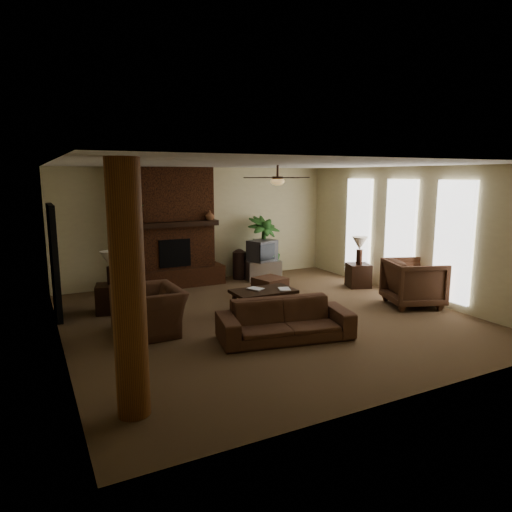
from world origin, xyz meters
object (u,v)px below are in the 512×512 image
coffee_table (263,293)px  armchair_right (414,281)px  ottoman (270,286)px  lamp_left (110,262)px  log_column (128,292)px  sofa (285,314)px  floor_vase (239,262)px  floor_plant (263,261)px  tv_stand (263,270)px  lamp_right (360,245)px  armchair_left (148,303)px  side_table_right (358,275)px  side_table_left (110,298)px

coffee_table → armchair_right: bearing=-19.4°
armchair_right → coffee_table: armchair_right is taller
ottoman → lamp_left: 3.43m
log_column → sofa: size_ratio=1.30×
floor_vase → sofa: bearing=-105.4°
sofa → floor_plant: 4.43m
lamp_left → log_column: bearing=-96.6°
ottoman → tv_stand: size_ratio=0.71×
lamp_right → ottoman: bearing=172.7°
sofa → armchair_left: bearing=157.1°
side_table_right → armchair_right: bearing=-91.2°
coffee_table → lamp_right: 3.08m
armchair_left → side_table_right: bearing=98.0°
log_column → side_table_right: bearing=30.1°
sofa → lamp_right: (3.31, 2.19, 0.58)m
armchair_left → armchair_right: armchair_right is taller
coffee_table → side_table_right: bearing=14.0°
tv_stand → lamp_left: size_ratio=1.31×
ottoman → floor_vase: (0.09, 1.80, 0.23)m
sofa → lamp_left: (-2.24, 2.75, 0.58)m
ottoman → tv_stand: (0.58, 1.41, 0.05)m
lamp_left → floor_vase: bearing=24.1°
ottoman → sofa: bearing=-113.6°
log_column → side_table_left: bearing=84.0°
side_table_left → lamp_right: bearing=-6.0°
armchair_left → lamp_right: (5.20, 0.91, 0.49)m
armchair_left → side_table_left: 1.56m
armchair_right → floor_vase: bearing=49.2°
sofa → ottoman: size_ratio=3.58×
tv_stand → side_table_right: side_table_right is taller
sofa → armchair_left: (-1.89, 1.28, 0.10)m
floor_vase → side_table_left: (-3.45, -1.50, -0.16)m
lamp_right → sofa: bearing=-146.5°
log_column → coffee_table: size_ratio=2.33×
armchair_left → floor_plant: size_ratio=0.74×
lamp_left → floor_plant: bearing=18.4°
tv_stand → side_table_left: (-3.93, -1.11, 0.03)m
log_column → sofa: bearing=25.3°
sofa → ottoman: sofa is taller
armchair_right → floor_vase: armchair_right is taller
tv_stand → armchair_left: bearing=-133.2°
sofa → lamp_left: bearing=140.4°
side_table_right → log_column: bearing=-149.9°
armchair_right → ottoman: 3.00m
floor_plant → side_table_right: 2.44m
ottoman → tv_stand: bearing=67.8°
coffee_table → side_table_left: size_ratio=2.18×
sofa → ottoman: bearing=77.7°
floor_vase → side_table_right: bearing=-43.8°
sofa → tv_stand: 4.23m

